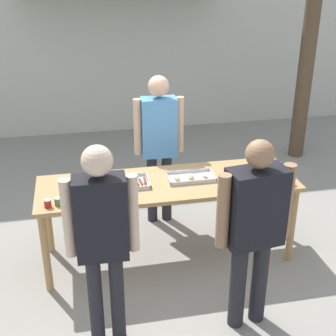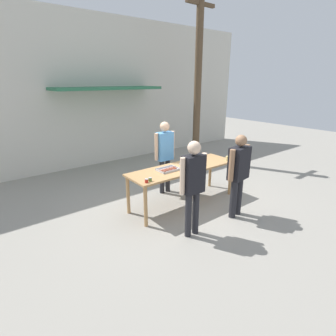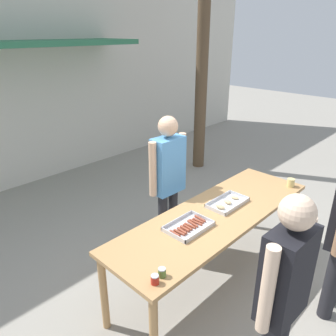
# 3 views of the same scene
# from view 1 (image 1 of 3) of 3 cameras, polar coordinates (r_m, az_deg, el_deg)

# --- Properties ---
(ground_plane) EXTENTS (24.00, 24.00, 0.00)m
(ground_plane) POSITION_cam_1_polar(r_m,az_deg,el_deg) (5.00, 0.00, -10.52)
(ground_plane) COLOR gray
(serving_table) EXTENTS (2.53, 0.78, 0.85)m
(serving_table) POSITION_cam_1_polar(r_m,az_deg,el_deg) (4.61, 0.00, -2.74)
(serving_table) COLOR tan
(serving_table) RESTS_ON ground
(food_tray_sausages) EXTENTS (0.44, 0.30, 0.04)m
(food_tray_sausages) POSITION_cam_1_polar(r_m,az_deg,el_deg) (4.52, -5.12, -1.88)
(food_tray_sausages) COLOR silver
(food_tray_sausages) RESTS_ON serving_table
(food_tray_buns) EXTENTS (0.47, 0.26, 0.05)m
(food_tray_buns) POSITION_cam_1_polar(r_m,az_deg,el_deg) (4.62, 2.73, -1.16)
(food_tray_buns) COLOR silver
(food_tray_buns) RESTS_ON serving_table
(condiment_jar_mustard) EXTENTS (0.06, 0.06, 0.07)m
(condiment_jar_mustard) POSITION_cam_1_polar(r_m,az_deg,el_deg) (4.24, -14.46, -4.21)
(condiment_jar_mustard) COLOR #B22319
(condiment_jar_mustard) RESTS_ON serving_table
(condiment_jar_ketchup) EXTENTS (0.06, 0.06, 0.07)m
(condiment_jar_ketchup) POSITION_cam_1_polar(r_m,az_deg,el_deg) (4.25, -13.25, -4.02)
(condiment_jar_ketchup) COLOR #567A38
(condiment_jar_ketchup) RESTS_ON serving_table
(beer_cup) EXTENTS (0.09, 0.09, 0.10)m
(beer_cup) POSITION_cam_1_polar(r_m,az_deg,el_deg) (4.65, 14.34, -1.32)
(beer_cup) COLOR #DBC67A
(beer_cup) RESTS_ON serving_table
(person_server_behind_table) EXTENTS (0.55, 0.23, 1.73)m
(person_server_behind_table) POSITION_cam_1_polar(r_m,az_deg,el_deg) (5.16, -1.10, 3.79)
(person_server_behind_table) COLOR #232328
(person_server_behind_table) RESTS_ON ground
(person_customer_holding_hotdog) EXTENTS (0.55, 0.22, 1.71)m
(person_customer_holding_hotdog) POSITION_cam_1_polar(r_m,az_deg,el_deg) (3.49, -8.06, -7.66)
(person_customer_holding_hotdog) COLOR #232328
(person_customer_holding_hotdog) RESTS_ON ground
(person_customer_with_cup) EXTENTS (0.64, 0.30, 1.67)m
(person_customer_with_cup) POSITION_cam_1_polar(r_m,az_deg,el_deg) (3.71, 10.44, -6.50)
(person_customer_with_cup) COLOR #232328
(person_customer_with_cup) RESTS_ON ground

